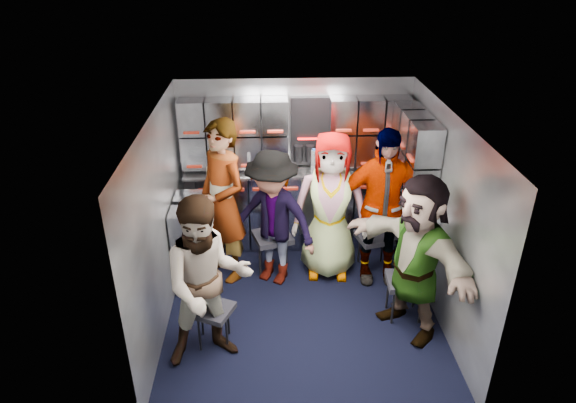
{
  "coord_description": "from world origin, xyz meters",
  "views": [
    {
      "loc": [
        -0.34,
        -4.4,
        3.54
      ],
      "look_at": [
        -0.13,
        0.35,
        1.09
      ],
      "focal_mm": 32.0,
      "sensor_mm": 36.0,
      "label": 1
    }
  ],
  "objects_px": {
    "jump_seat_mid_left": "(273,239)",
    "attendant_arc_c": "(330,206)",
    "jump_seat_center": "(327,238)",
    "jump_seat_near_right": "(406,283)",
    "attendant_standing": "(223,202)",
    "attendant_arc_d": "(381,207)",
    "jump_seat_near_left": "(213,312)",
    "attendant_arc_a": "(208,283)",
    "jump_seat_mid_right": "(374,239)",
    "attendant_arc_e": "(416,257)",
    "attendant_arc_b": "(272,219)"
  },
  "relations": [
    {
      "from": "jump_seat_mid_right",
      "to": "attendant_arc_e",
      "type": "distance_m",
      "value": 1.17
    },
    {
      "from": "attendant_arc_a",
      "to": "jump_seat_near_right",
      "type": "bearing_deg",
      "value": -0.11
    },
    {
      "from": "jump_seat_near_left",
      "to": "attendant_standing",
      "type": "bearing_deg",
      "value": 87.57
    },
    {
      "from": "jump_seat_center",
      "to": "jump_seat_near_left",
      "type": "bearing_deg",
      "value": -132.92
    },
    {
      "from": "jump_seat_mid_left",
      "to": "attendant_arc_c",
      "type": "height_order",
      "value": "attendant_arc_c"
    },
    {
      "from": "jump_seat_near_left",
      "to": "jump_seat_center",
      "type": "relative_size",
      "value": 1.14
    },
    {
      "from": "attendant_arc_c",
      "to": "attendant_arc_e",
      "type": "bearing_deg",
      "value": -49.14
    },
    {
      "from": "jump_seat_mid_left",
      "to": "jump_seat_mid_right",
      "type": "relative_size",
      "value": 1.1
    },
    {
      "from": "jump_seat_mid_right",
      "to": "jump_seat_near_right",
      "type": "bearing_deg",
      "value": -79.94
    },
    {
      "from": "attendant_arc_d",
      "to": "attendant_standing",
      "type": "bearing_deg",
      "value": 177.19
    },
    {
      "from": "attendant_arc_a",
      "to": "attendant_arc_d",
      "type": "xyz_separation_m",
      "value": [
        1.78,
        1.21,
        0.08
      ]
    },
    {
      "from": "attendant_arc_c",
      "to": "jump_seat_mid_right",
      "type": "bearing_deg",
      "value": 12.02
    },
    {
      "from": "jump_seat_mid_left",
      "to": "jump_seat_mid_right",
      "type": "height_order",
      "value": "jump_seat_mid_left"
    },
    {
      "from": "attendant_arc_b",
      "to": "jump_seat_mid_right",
      "type": "bearing_deg",
      "value": 36.92
    },
    {
      "from": "attendant_arc_a",
      "to": "jump_seat_center",
      "type": "bearing_deg",
      "value": 36.22
    },
    {
      "from": "jump_seat_mid_right",
      "to": "attendant_arc_a",
      "type": "relative_size",
      "value": 0.27
    },
    {
      "from": "jump_seat_mid_right",
      "to": "attendant_arc_d",
      "type": "distance_m",
      "value": 0.55
    },
    {
      "from": "jump_seat_near_left",
      "to": "attendant_arc_a",
      "type": "distance_m",
      "value": 0.5
    },
    {
      "from": "attendant_standing",
      "to": "attendant_arc_d",
      "type": "distance_m",
      "value": 1.74
    },
    {
      "from": "attendant_arc_a",
      "to": "attendant_arc_b",
      "type": "xyz_separation_m",
      "value": [
        0.59,
        1.21,
        -0.04
      ]
    },
    {
      "from": "jump_seat_mid_right",
      "to": "attendant_arc_d",
      "type": "height_order",
      "value": "attendant_arc_d"
    },
    {
      "from": "jump_seat_mid_right",
      "to": "attendant_arc_a",
      "type": "distance_m",
      "value": 2.3
    },
    {
      "from": "jump_seat_mid_right",
      "to": "attendant_arc_a",
      "type": "xyz_separation_m",
      "value": [
        -1.78,
        -1.39,
        0.44
      ]
    },
    {
      "from": "jump_seat_near_right",
      "to": "jump_seat_mid_left",
      "type": "bearing_deg",
      "value": 146.46
    },
    {
      "from": "jump_seat_mid_right",
      "to": "jump_seat_near_right",
      "type": "distance_m",
      "value": 0.91
    },
    {
      "from": "jump_seat_mid_left",
      "to": "attendant_arc_e",
      "type": "relative_size",
      "value": 0.3
    },
    {
      "from": "attendant_arc_c",
      "to": "attendant_arc_e",
      "type": "relative_size",
      "value": 1.03
    },
    {
      "from": "attendant_arc_c",
      "to": "attendant_arc_d",
      "type": "height_order",
      "value": "attendant_arc_d"
    },
    {
      "from": "jump_seat_near_left",
      "to": "attendant_arc_a",
      "type": "xyz_separation_m",
      "value": [
        0.0,
        -0.18,
        0.47
      ]
    },
    {
      "from": "attendant_arc_e",
      "to": "jump_seat_center",
      "type": "bearing_deg",
      "value": 178.36
    },
    {
      "from": "jump_seat_mid_right",
      "to": "attendant_arc_c",
      "type": "relative_size",
      "value": 0.26
    },
    {
      "from": "jump_seat_near_left",
      "to": "attendant_arc_a",
      "type": "height_order",
      "value": "attendant_arc_a"
    },
    {
      "from": "attendant_arc_a",
      "to": "attendant_arc_e",
      "type": "relative_size",
      "value": 0.99
    },
    {
      "from": "jump_seat_near_right",
      "to": "attendant_standing",
      "type": "height_order",
      "value": "attendant_standing"
    },
    {
      "from": "jump_seat_mid_right",
      "to": "attendant_arc_d",
      "type": "relative_size",
      "value": 0.25
    },
    {
      "from": "jump_seat_near_right",
      "to": "attendant_arc_b",
      "type": "xyz_separation_m",
      "value": [
        -1.34,
        0.71,
        0.39
      ]
    },
    {
      "from": "jump_seat_mid_left",
      "to": "attendant_arc_b",
      "type": "distance_m",
      "value": 0.41
    },
    {
      "from": "attendant_standing",
      "to": "jump_seat_mid_right",
      "type": "bearing_deg",
      "value": 51.32
    },
    {
      "from": "attendant_standing",
      "to": "attendant_arc_c",
      "type": "height_order",
      "value": "attendant_standing"
    },
    {
      "from": "jump_seat_center",
      "to": "jump_seat_near_right",
      "type": "xyz_separation_m",
      "value": [
        0.7,
        -1.02,
        0.05
      ]
    },
    {
      "from": "attendant_arc_a",
      "to": "attendant_arc_b",
      "type": "relative_size",
      "value": 1.05
    },
    {
      "from": "jump_seat_near_left",
      "to": "jump_seat_mid_left",
      "type": "height_order",
      "value": "jump_seat_mid_left"
    },
    {
      "from": "jump_seat_near_right",
      "to": "attendant_arc_d",
      "type": "xyz_separation_m",
      "value": [
        -0.16,
        0.71,
        0.51
      ]
    },
    {
      "from": "jump_seat_mid_left",
      "to": "attendant_arc_d",
      "type": "xyz_separation_m",
      "value": [
        1.19,
        -0.18,
        0.48
      ]
    },
    {
      "from": "jump_seat_center",
      "to": "jump_seat_near_right",
      "type": "bearing_deg",
      "value": -55.66
    },
    {
      "from": "jump_seat_near_right",
      "to": "attendant_arc_d",
      "type": "relative_size",
      "value": 0.25
    },
    {
      "from": "jump_seat_near_left",
      "to": "attendant_arc_e",
      "type": "bearing_deg",
      "value": 3.98
    },
    {
      "from": "jump_seat_mid_left",
      "to": "jump_seat_mid_right",
      "type": "distance_m",
      "value": 1.19
    },
    {
      "from": "jump_seat_mid_left",
      "to": "jump_seat_near_right",
      "type": "bearing_deg",
      "value": -33.54
    },
    {
      "from": "jump_seat_mid_left",
      "to": "attendant_arc_c",
      "type": "bearing_deg",
      "value": -4.59
    }
  ]
}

